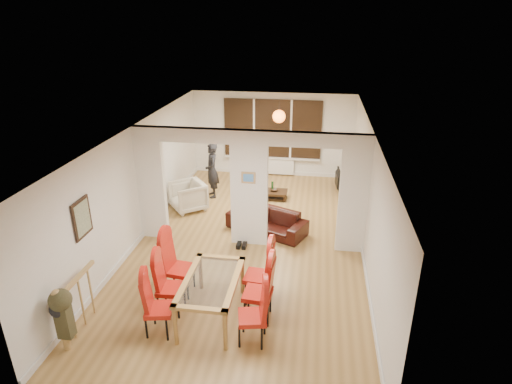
% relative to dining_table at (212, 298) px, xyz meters
% --- Properties ---
extents(floor, '(5.00, 9.00, 0.01)m').
position_rel_dining_table_xyz_m(floor, '(0.22, 2.61, -0.37)').
color(floor, '#9E773F').
rests_on(floor, ground).
extents(room_walls, '(5.00, 9.00, 2.60)m').
position_rel_dining_table_xyz_m(room_walls, '(0.22, 2.61, 0.93)').
color(room_walls, silver).
rests_on(room_walls, floor).
extents(divider_wall, '(5.00, 0.18, 2.60)m').
position_rel_dining_table_xyz_m(divider_wall, '(0.22, 2.61, 0.93)').
color(divider_wall, white).
rests_on(divider_wall, floor).
extents(bay_window_blinds, '(3.00, 0.08, 1.80)m').
position_rel_dining_table_xyz_m(bay_window_blinds, '(0.22, 7.05, 1.13)').
color(bay_window_blinds, black).
rests_on(bay_window_blinds, room_walls).
extents(radiator, '(1.40, 0.08, 0.50)m').
position_rel_dining_table_xyz_m(radiator, '(0.22, 7.01, -0.07)').
color(radiator, white).
rests_on(radiator, floor).
extents(pendant_light, '(0.36, 0.36, 0.36)m').
position_rel_dining_table_xyz_m(pendant_light, '(0.52, 5.91, 1.78)').
color(pendant_light, orange).
rests_on(pendant_light, room_walls).
extents(stair_newel, '(0.40, 1.20, 1.10)m').
position_rel_dining_table_xyz_m(stair_newel, '(-2.03, -0.59, 0.18)').
color(stair_newel, tan).
rests_on(stair_newel, floor).
extents(wall_poster, '(0.04, 0.52, 0.67)m').
position_rel_dining_table_xyz_m(wall_poster, '(-2.25, 0.21, 1.23)').
color(wall_poster, gray).
rests_on(wall_poster, room_walls).
extents(pillar_photo, '(0.30, 0.03, 0.25)m').
position_rel_dining_table_xyz_m(pillar_photo, '(0.22, 2.52, 1.23)').
color(pillar_photo, '#4C8CD8').
rests_on(pillar_photo, divider_wall).
extents(dining_table, '(0.88, 1.57, 0.74)m').
position_rel_dining_table_xyz_m(dining_table, '(0.00, 0.00, 0.00)').
color(dining_table, olive).
rests_on(dining_table, floor).
extents(dining_chair_la, '(0.49, 0.49, 1.05)m').
position_rel_dining_table_xyz_m(dining_chair_la, '(-0.73, -0.51, 0.16)').
color(dining_chair_la, '#A21A10').
rests_on(dining_chair_la, floor).
extents(dining_chair_lb, '(0.46, 0.46, 1.08)m').
position_rel_dining_table_xyz_m(dining_chair_lb, '(-0.72, 0.04, 0.17)').
color(dining_chair_lb, '#A21A10').
rests_on(dining_chair_lb, floor).
extents(dining_chair_lc, '(0.53, 0.53, 1.19)m').
position_rel_dining_table_xyz_m(dining_chair_lc, '(-0.73, 0.57, 0.22)').
color(dining_chair_lc, '#A21A10').
rests_on(dining_chair_lc, floor).
extents(dining_chair_ra, '(0.51, 0.51, 1.07)m').
position_rel_dining_table_xyz_m(dining_chair_ra, '(0.77, -0.49, 0.17)').
color(dining_chair_ra, '#A21A10').
rests_on(dining_chair_ra, floor).
extents(dining_chair_rb, '(0.50, 0.50, 1.16)m').
position_rel_dining_table_xyz_m(dining_chair_rb, '(0.78, 0.07, 0.21)').
color(dining_chair_rb, '#A21A10').
rests_on(dining_chair_rb, floor).
extents(dining_chair_rc, '(0.50, 0.50, 1.15)m').
position_rel_dining_table_xyz_m(dining_chair_rc, '(0.71, 0.57, 0.21)').
color(dining_chair_rc, '#A21A10').
rests_on(dining_chair_rc, floor).
extents(sofa, '(2.02, 1.43, 0.55)m').
position_rel_dining_table_xyz_m(sofa, '(0.54, 3.20, -0.09)').
color(sofa, black).
rests_on(sofa, floor).
extents(armchair, '(1.14, 1.15, 0.75)m').
position_rel_dining_table_xyz_m(armchair, '(-1.65, 4.11, 0.01)').
color(armchair, beige).
rests_on(armchair, floor).
extents(person, '(0.66, 0.55, 1.54)m').
position_rel_dining_table_xyz_m(person, '(-1.23, 5.06, 0.40)').
color(person, black).
rests_on(person, floor).
extents(television, '(0.96, 0.22, 0.55)m').
position_rel_dining_table_xyz_m(television, '(2.22, 6.13, -0.10)').
color(television, black).
rests_on(television, floor).
extents(coffee_table, '(1.03, 0.56, 0.23)m').
position_rel_dining_table_xyz_m(coffee_table, '(0.36, 5.14, -0.25)').
color(coffee_table, black).
rests_on(coffee_table, floor).
extents(bottle, '(0.06, 0.06, 0.25)m').
position_rel_dining_table_xyz_m(bottle, '(0.44, 5.24, -0.01)').
color(bottle, '#143F19').
rests_on(bottle, coffee_table).
extents(bowl, '(0.21, 0.21, 0.05)m').
position_rel_dining_table_xyz_m(bowl, '(0.50, 5.15, -0.11)').
color(bowl, black).
rests_on(bowl, coffee_table).
extents(shoes, '(0.22, 0.24, 0.09)m').
position_rel_dining_table_xyz_m(shoes, '(0.08, 2.36, -0.32)').
color(shoes, black).
rests_on(shoes, floor).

